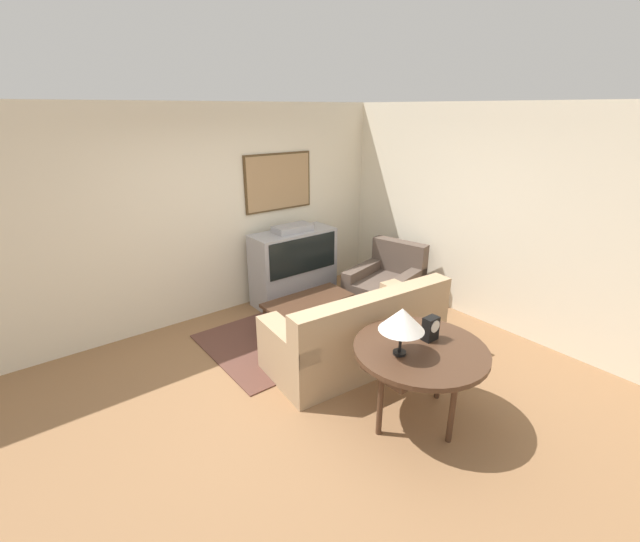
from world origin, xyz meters
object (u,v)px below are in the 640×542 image
object	(u,v)px
console_table	(420,354)
table_lamp	(402,320)
couch	(358,336)
armchair	(386,287)
coffee_table	(308,302)
tv	(294,266)
mantel_clock	(431,328)

from	to	relation	value
console_table	table_lamp	world-z (taller)	table_lamp
couch	armchair	bearing A→B (deg)	-142.65
coffee_table	couch	bearing A→B (deg)	-92.54
couch	coffee_table	distance (m)	0.96
couch	coffee_table	size ratio (longest dim) A/B	1.78
armchair	table_lamp	size ratio (longest dim) A/B	2.70
couch	table_lamp	xyz separation A→B (m)	(-0.43, -0.96, 0.72)
tv	armchair	bearing A→B (deg)	-45.52
armchair	table_lamp	world-z (taller)	table_lamp
table_lamp	mantel_clock	size ratio (longest dim) A/B	1.94
armchair	coffee_table	bearing A→B (deg)	-109.42
armchair	console_table	bearing A→B (deg)	-53.33
couch	console_table	xyz separation A→B (m)	(-0.22, -1.00, 0.34)
tv	console_table	xyz separation A→B (m)	(-0.60, -2.76, 0.14)
table_lamp	mantel_clock	bearing A→B (deg)	-0.19
coffee_table	console_table	world-z (taller)	console_table
coffee_table	table_lamp	bearing A→B (deg)	-103.99
tv	couch	size ratio (longest dim) A/B	0.61
tv	coffee_table	world-z (taller)	tv
couch	mantel_clock	bearing A→B (deg)	92.13
tv	mantel_clock	bearing A→B (deg)	-99.11
couch	armchair	size ratio (longest dim) A/B	1.77
tv	armchair	xyz separation A→B (m)	(0.92, -0.94, -0.25)
couch	coffee_table	bearing A→B (deg)	-87.54
coffee_table	console_table	xyz separation A→B (m)	(-0.26, -1.96, 0.31)
tv	mantel_clock	distance (m)	2.77
armchair	console_table	distance (m)	2.41
console_table	couch	bearing A→B (deg)	77.88
mantel_clock	table_lamp	bearing A→B (deg)	179.81
couch	table_lamp	world-z (taller)	table_lamp
tv	coffee_table	xyz separation A→B (m)	(-0.35, -0.81, -0.17)
console_table	mantel_clock	distance (m)	0.24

